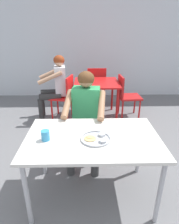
# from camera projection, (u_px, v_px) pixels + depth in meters

# --- Properties ---
(ground_plane) EXTENTS (12.00, 12.00, 0.05)m
(ground_plane) POSITION_uv_depth(u_px,v_px,m) (92.00, 201.00, 2.06)
(ground_plane) COLOR slate
(back_wall) EXTENTS (12.00, 0.12, 3.40)m
(back_wall) POSITION_uv_depth(u_px,v_px,m) (88.00, 28.00, 4.67)
(back_wall) COLOR silver
(back_wall) RESTS_ON ground
(table_foreground) EXTENTS (1.29, 0.81, 0.73)m
(table_foreground) POSITION_uv_depth(u_px,v_px,m) (93.00, 143.00, 1.87)
(table_foreground) COLOR silver
(table_foreground) RESTS_ON ground
(thali_tray) EXTENTS (0.28, 0.28, 0.03)m
(thali_tray) POSITION_uv_depth(u_px,v_px,m) (96.00, 138.00, 1.79)
(thali_tray) COLOR #B7BABF
(thali_tray) RESTS_ON table_foreground
(drinking_cup) EXTENTS (0.08, 0.08, 0.10)m
(drinking_cup) POSITION_uv_depth(u_px,v_px,m) (45.00, 135.00, 1.77)
(drinking_cup) COLOR #338CBF
(drinking_cup) RESTS_ON table_foreground
(chair_foreground) EXTENTS (0.48, 0.45, 0.86)m
(chair_foreground) POSITION_uv_depth(u_px,v_px,m) (87.00, 120.00, 2.70)
(chair_foreground) COLOR red
(chair_foreground) RESTS_ON ground
(diner_foreground) EXTENTS (0.54, 0.59, 1.21)m
(diner_foreground) POSITION_uv_depth(u_px,v_px,m) (85.00, 111.00, 2.41)
(diner_foreground) COLOR #3F3F3F
(diner_foreground) RESTS_ON ground
(table_background_red) EXTENTS (0.86, 0.83, 0.73)m
(table_background_red) POSITION_uv_depth(u_px,v_px,m) (96.00, 86.00, 3.76)
(table_background_red) COLOR red
(table_background_red) RESTS_ON ground
(chair_red_left) EXTENTS (0.46, 0.49, 0.86)m
(chair_red_left) POSITION_uv_depth(u_px,v_px,m) (65.00, 94.00, 3.74)
(chair_red_left) COLOR red
(chair_red_left) RESTS_ON ground
(chair_red_right) EXTENTS (0.45, 0.43, 0.85)m
(chair_red_right) POSITION_uv_depth(u_px,v_px,m) (126.00, 94.00, 3.82)
(chair_red_right) COLOR red
(chair_red_right) RESTS_ON ground
(chair_red_far) EXTENTS (0.44, 0.41, 0.90)m
(chair_red_far) POSITION_uv_depth(u_px,v_px,m) (96.00, 84.00, 4.38)
(chair_red_far) COLOR red
(chair_red_far) RESTS_ON ground
(patron_background) EXTENTS (0.59, 0.54, 1.24)m
(patron_background) POSITION_uv_depth(u_px,v_px,m) (56.00, 82.00, 3.70)
(patron_background) COLOR #2C2C2C
(patron_background) RESTS_ON ground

